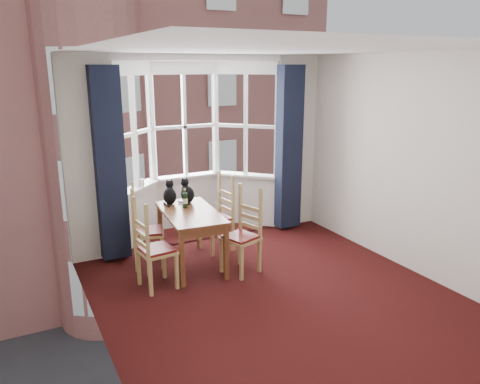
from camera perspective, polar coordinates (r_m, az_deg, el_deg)
floor at (r=5.61m, az=4.94°, el=-12.99°), size 4.50×4.50×0.00m
ceiling at (r=4.94m, az=5.71°, el=16.95°), size 4.50×4.50×0.00m
wall_left at (r=4.39m, az=-17.34°, el=-1.97°), size 0.00×4.50×4.50m
wall_right at (r=6.37m, az=20.69°, el=2.98°), size 0.00×4.50×4.50m
wall_near at (r=3.51m, az=25.51°, el=-7.16°), size 4.00×0.00×4.00m
wall_back_pier_left at (r=6.61m, az=-17.89°, el=3.63°), size 0.70×0.12×2.80m
wall_back_pier_right at (r=7.83m, az=6.71°, el=5.99°), size 0.70×0.12×2.80m
bay_window at (r=7.51m, az=-6.05°, el=5.62°), size 2.76×0.94×2.80m
curtain_left at (r=6.48m, az=-15.58°, el=3.15°), size 0.38×0.22×2.60m
curtain_right at (r=7.56m, az=6.00°, el=5.30°), size 0.38×0.22×2.60m
dining_table at (r=6.27m, az=-6.06°, el=-3.33°), size 0.78×1.31×0.77m
chair_left_near at (r=5.75m, az=-10.97°, el=-7.26°), size 0.45×0.46×0.92m
chair_left_far at (r=6.42m, az=-11.91°, el=-4.88°), size 0.50×0.52×0.92m
chair_right_near at (r=6.15m, az=0.67°, el=-5.45°), size 0.51×0.53×0.92m
chair_right_far at (r=6.87m, az=-2.31°, el=-3.20°), size 0.45×0.47×0.92m
cat_left at (r=6.58m, az=-8.56°, el=-0.31°), size 0.25×0.29×0.35m
cat_right at (r=6.63m, az=-6.46°, el=-0.10°), size 0.19×0.27×0.35m
wine_bottle at (r=6.37m, az=-6.71°, el=-0.93°), size 0.07×0.07×0.26m
candle_tall at (r=7.21m, az=-11.82°, el=1.11°), size 0.06×0.06×0.11m
street at (r=37.52m, az=-22.37°, el=0.78°), size 80.00×80.00×0.00m
tenement_building at (r=18.39m, az=-19.20°, el=11.18°), size 18.40×7.80×15.20m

